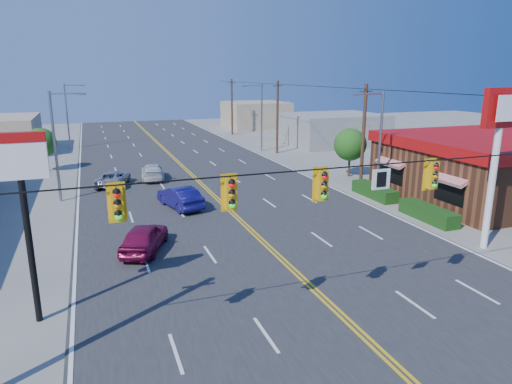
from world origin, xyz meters
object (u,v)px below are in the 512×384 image
object	(u,v)px
car_magenta	(144,238)
car_blue	(180,198)
pizza_hut_sign	(22,189)
car_silver	(113,179)
signal_span	(349,198)
kfc_pylon	(498,137)
car_white	(153,172)
kfc	(494,166)

from	to	relation	value
car_magenta	car_blue	bearing A→B (deg)	-91.30
pizza_hut_sign	car_silver	distance (m)	22.33
pizza_hut_sign	car_magenta	world-z (taller)	pizza_hut_sign
car_magenta	signal_span	bearing A→B (deg)	145.54
signal_span	pizza_hut_sign	size ratio (longest dim) A/B	3.55
kfc_pylon	car_white	bearing A→B (deg)	122.67
kfc_pylon	car_magenta	xyz separation A→B (m)	(-17.34, 5.73, -5.30)
kfc	pizza_hut_sign	distance (m)	32.04
car_blue	car_silver	bearing A→B (deg)	-78.89
pizza_hut_sign	car_silver	world-z (taller)	pizza_hut_sign
signal_span	car_magenta	size ratio (longest dim) A/B	5.60
car_white	car_silver	bearing A→B (deg)	26.88
car_blue	car_white	bearing A→B (deg)	-100.90
car_white	pizza_hut_sign	bearing A→B (deg)	78.35
car_magenta	kfc	bearing A→B (deg)	-152.12
kfc_pylon	car_magenta	world-z (taller)	kfc_pylon
car_magenta	car_white	size ratio (longest dim) A/B	0.92
kfc_pylon	car_silver	xyz separation A→B (m)	(-18.04, 21.50, -5.40)
car_blue	car_silver	world-z (taller)	car_blue
car_magenta	car_white	world-z (taller)	car_magenta
signal_span	car_magenta	bearing A→B (deg)	122.59
signal_span	car_white	distance (m)	27.34
pizza_hut_sign	car_white	size ratio (longest dim) A/B	1.45
car_blue	car_magenta	bearing A→B (deg)	51.50
signal_span	pizza_hut_sign	distance (m)	11.60
pizza_hut_sign	kfc_pylon	bearing A→B (deg)	0.00
car_blue	car_silver	xyz separation A→B (m)	(-4.00, 8.44, -0.12)
kfc	car_silver	xyz separation A→B (m)	(-26.94, 13.50, -1.74)
car_silver	kfc_pylon	bearing A→B (deg)	148.01
kfc	pizza_hut_sign	world-z (taller)	pizza_hut_sign
car_magenta	car_silver	bearing A→B (deg)	-64.51
pizza_hut_sign	car_white	xyz separation A→B (m)	(7.39, 22.79, -4.50)
kfc	car_magenta	xyz separation A→B (m)	(-26.24, -2.27, -1.64)
kfc	car_white	world-z (taller)	kfc
car_silver	pizza_hut_sign	bearing A→B (deg)	97.58
kfc	kfc_pylon	xyz separation A→B (m)	(-8.90, -8.00, 3.66)
signal_span	kfc_pylon	size ratio (longest dim) A/B	2.86
kfc	car_silver	bearing A→B (deg)	153.39
car_magenta	car_blue	size ratio (longest dim) A/B	0.95
signal_span	pizza_hut_sign	bearing A→B (deg)	159.81
signal_span	kfc	xyz separation A→B (m)	(20.02, 12.00, -2.51)
signal_span	pizza_hut_sign	xyz separation A→B (m)	(-10.88, 4.00, 0.30)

